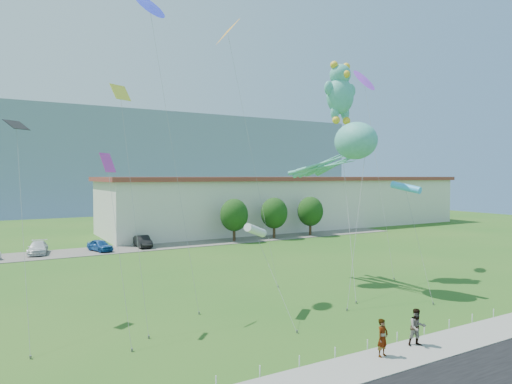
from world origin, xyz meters
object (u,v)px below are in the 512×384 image
teddy_bear_kite (340,91)px  octopus_kite (346,151)px  pedestrian_left (383,338)px  parked_car_black (143,241)px  parked_car_blue (100,245)px  warehouse (293,202)px  parked_car_white (38,248)px  pedestrian_right (417,327)px

teddy_bear_kite → octopus_kite: bearing=-124.4°
pedestrian_left → octopus_kite: size_ratio=0.14×
parked_car_black → octopus_kite: size_ratio=0.33×
parked_car_blue → octopus_kite: octopus_kite is taller
warehouse → pedestrian_left: bearing=-120.3°
parked_car_white → octopus_kite: (18.64, -27.34, 9.49)m
pedestrian_right → parked_car_white: bearing=131.9°
pedestrian_right → parked_car_black: size_ratio=0.44×
pedestrian_left → octopus_kite: bearing=46.4°
pedestrian_right → teddy_bear_kite: bearing=85.4°
warehouse → octopus_kite: 40.99m
pedestrian_right → parked_car_black: (-2.70, 37.33, -0.27)m
pedestrian_right → teddy_bear_kite: 21.43m
parked_car_white → teddy_bear_kite: bearing=-40.0°
parked_car_blue → teddy_bear_kite: teddy_bear_kite is taller
parked_car_white → pedestrian_left: bearing=-64.6°
parked_car_white → parked_car_blue: 6.25m
warehouse → teddy_bear_kite: size_ratio=3.44×
pedestrian_left → parked_car_blue: pedestrian_left is taller
pedestrian_left → teddy_bear_kite: bearing=46.3°
warehouse → octopus_kite: octopus_kite is taller
octopus_kite → parked_car_black: bearing=106.2°
parked_car_black → octopus_kite: octopus_kite is taller
pedestrian_right → octopus_kite: bearing=87.9°
parked_car_black → octopus_kite: (7.65, -26.39, 9.47)m
pedestrian_left → octopus_kite: (7.38, 11.06, 9.24)m
parked_car_white → warehouse: bearing=20.8°
parked_car_blue → teddy_bear_kite: size_ratio=0.21×
pedestrian_right → parked_car_blue: size_ratio=0.49×
parked_car_black → teddy_bear_kite: size_ratio=0.23×
warehouse → parked_car_blue: size_ratio=16.49×
pedestrian_left → warehouse: bearing=49.8°
pedestrian_left → parked_car_blue: bearing=88.1°
parked_car_white → octopus_kite: 34.43m
warehouse → pedestrian_right: bearing=-118.1°
pedestrian_left → parked_car_black: 37.45m
parked_car_blue → parked_car_black: size_ratio=0.91×
parked_car_white → teddy_bear_kite: size_ratio=0.25×
parked_car_blue → parked_car_black: parked_car_black is taller
pedestrian_left → parked_car_black: pedestrian_left is taller
octopus_kite → parked_car_blue: bearing=115.8°
warehouse → parked_car_black: 29.07m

